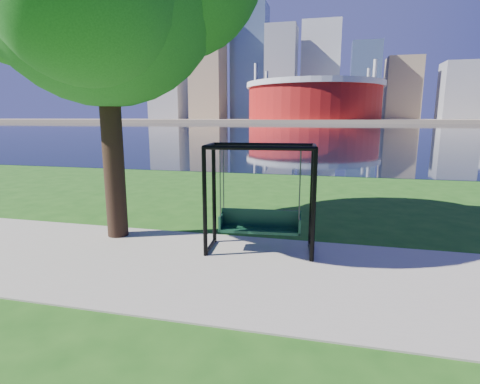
% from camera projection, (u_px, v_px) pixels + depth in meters
% --- Properties ---
extents(ground, '(900.00, 900.00, 0.00)m').
position_uv_depth(ground, '(253.00, 262.00, 7.58)').
color(ground, '#1E5114').
rests_on(ground, ground).
extents(path, '(120.00, 4.00, 0.03)m').
position_uv_depth(path, '(247.00, 271.00, 7.10)').
color(path, '#9E937F').
rests_on(path, ground).
extents(river, '(900.00, 180.00, 0.02)m').
position_uv_depth(river, '(326.00, 128.00, 104.83)').
color(river, black).
rests_on(river, ground).
extents(far_bank, '(900.00, 228.00, 2.00)m').
position_uv_depth(far_bank, '(330.00, 120.00, 299.16)').
color(far_bank, '#937F60').
rests_on(far_bank, ground).
extents(stadium, '(83.00, 83.00, 32.00)m').
position_uv_depth(stadium, '(314.00, 99.00, 231.19)').
color(stadium, maroon).
rests_on(stadium, far_bank).
extents(skyline, '(392.00, 66.00, 96.50)m').
position_uv_depth(skyline, '(327.00, 77.00, 306.13)').
color(skyline, gray).
rests_on(skyline, far_bank).
extents(swing, '(2.36, 1.19, 2.34)m').
position_uv_depth(swing, '(260.00, 201.00, 7.95)').
color(swing, black).
rests_on(swing, ground).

